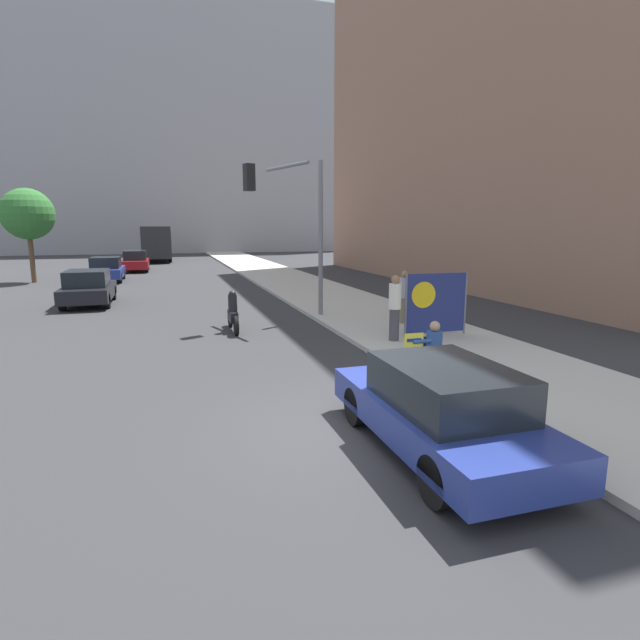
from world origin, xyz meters
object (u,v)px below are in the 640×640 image
(city_bus_on_road, at_px, (157,241))
(street_tree_midblock, at_px, (27,214))
(seated_protester, at_px, (435,347))
(car_on_road_distant, at_px, (136,261))
(car_on_road_nearest, at_px, (88,288))
(pedestrian_behind, at_px, (404,297))
(jogger_on_sidewalk, at_px, (395,307))
(parked_car_curbside, at_px, (441,408))
(traffic_light_pole, at_px, (295,211))
(motorcycle_on_road, at_px, (233,314))
(protest_banner, at_px, (436,303))
(car_on_road_midblock, at_px, (106,269))

(city_bus_on_road, distance_m, street_tree_midblock, 20.54)
(seated_protester, height_order, car_on_road_distant, car_on_road_distant)
(street_tree_midblock, bearing_deg, car_on_road_nearest, -67.44)
(pedestrian_behind, height_order, city_bus_on_road, city_bus_on_road)
(jogger_on_sidewalk, bearing_deg, pedestrian_behind, -143.52)
(parked_car_curbside, xyz_separation_m, street_tree_midblock, (-11.22, 27.45, 3.31))
(pedestrian_behind, xyz_separation_m, street_tree_midblock, (-14.98, 18.77, 2.98))
(traffic_light_pole, xyz_separation_m, motorcycle_on_road, (-2.33, -1.09, -3.23))
(jogger_on_sidewalk, distance_m, car_on_road_distant, 28.52)
(jogger_on_sidewalk, height_order, protest_banner, jogger_on_sidewalk)
(traffic_light_pole, height_order, car_on_road_distant, traffic_light_pole)
(jogger_on_sidewalk, xyz_separation_m, protest_banner, (1.40, 0.21, 0.02))
(traffic_light_pole, distance_m, car_on_road_midblock, 18.00)
(city_bus_on_road, bearing_deg, car_on_road_midblock, -97.89)
(traffic_light_pole, distance_m, parked_car_curbside, 11.21)
(protest_banner, relative_size, car_on_road_distant, 0.44)
(jogger_on_sidewalk, distance_m, protest_banner, 1.42)
(jogger_on_sidewalk, xyz_separation_m, car_on_road_midblock, (-9.43, 20.32, -0.34))
(street_tree_midblock, bearing_deg, traffic_light_pole, -54.69)
(car_on_road_distant, relative_size, city_bus_on_road, 0.39)
(seated_protester, height_order, jogger_on_sidewalk, jogger_on_sidewalk)
(traffic_light_pole, bearing_deg, pedestrian_behind, -33.37)
(pedestrian_behind, xyz_separation_m, parked_car_curbside, (-3.76, -8.67, -0.33))
(seated_protester, distance_m, protest_banner, 4.09)
(parked_car_curbside, distance_m, car_on_road_distant, 34.24)
(seated_protester, xyz_separation_m, car_on_road_midblock, (-8.80, 23.64, -0.01))
(traffic_light_pole, xyz_separation_m, car_on_road_nearest, (-7.46, 6.20, -3.05))
(jogger_on_sidewalk, relative_size, street_tree_midblock, 0.33)
(jogger_on_sidewalk, relative_size, motorcycle_on_road, 0.89)
(protest_banner, height_order, motorcycle_on_road, protest_banner)
(seated_protester, relative_size, protest_banner, 0.58)
(jogger_on_sidewalk, distance_m, street_tree_midblock, 25.20)
(city_bus_on_road, relative_size, street_tree_midblock, 2.11)
(jogger_on_sidewalk, bearing_deg, protest_banner, 167.07)
(protest_banner, xyz_separation_m, street_tree_midblock, (-14.95, 20.84, 2.90))
(seated_protester, xyz_separation_m, pedestrian_behind, (2.07, 5.59, 0.27))
(car_on_road_midblock, relative_size, car_on_road_distant, 0.92)
(traffic_light_pole, relative_size, motorcycle_on_road, 2.63)
(seated_protester, height_order, car_on_road_midblock, car_on_road_midblock)
(protest_banner, xyz_separation_m, car_on_road_distant, (-9.50, 27.14, -0.34))
(street_tree_midblock, bearing_deg, car_on_road_distant, 49.17)
(car_on_road_distant, bearing_deg, city_bus_on_road, 83.68)
(car_on_road_nearest, bearing_deg, car_on_road_midblock, 91.47)
(traffic_light_pole, relative_size, parked_car_curbside, 1.28)
(jogger_on_sidewalk, bearing_deg, car_on_road_distant, -94.80)
(traffic_light_pole, distance_m, street_tree_midblock, 20.46)
(traffic_light_pole, distance_m, motorcycle_on_road, 4.13)
(city_bus_on_road, distance_m, motorcycle_on_road, 37.14)
(car_on_road_nearest, xyz_separation_m, car_on_road_distant, (1.08, 16.80, 0.03))
(car_on_road_nearest, bearing_deg, motorcycle_on_road, -54.83)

